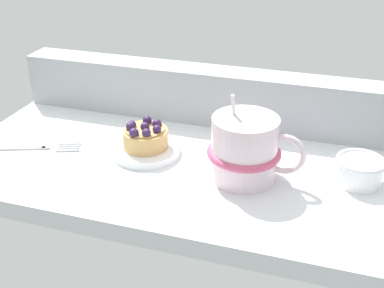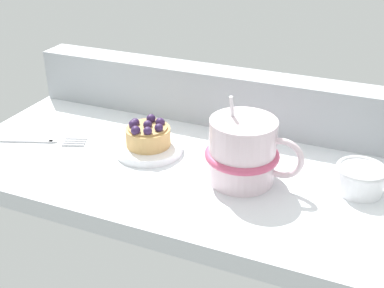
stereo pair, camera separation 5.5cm
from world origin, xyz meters
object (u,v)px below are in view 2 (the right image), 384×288
object	(u,v)px
dessert_plate	(148,149)
dessert_fork	(36,140)
coffee_mug	(243,151)
sugar_bowl	(360,178)
raspberry_tart	(147,135)

from	to	relation	value
dessert_plate	dessert_fork	bearing A→B (deg)	-167.77
coffee_mug	dessert_fork	world-z (taller)	coffee_mug
coffee_mug	sugar_bowl	size ratio (longest dim) A/B	2.02
dessert_plate	dessert_fork	distance (cm)	18.07
raspberry_tart	dessert_fork	xyz separation A→B (cm)	(-17.65, -3.83, -2.59)
dessert_plate	raspberry_tart	world-z (taller)	raspberry_tart
raspberry_tart	sugar_bowl	distance (cm)	30.33
dessert_plate	raspberry_tart	size ratio (longest dim) A/B	1.53
raspberry_tart	coffee_mug	world-z (taller)	coffee_mug
dessert_plate	sugar_bowl	xyz separation A→B (cm)	(30.28, 1.35, 1.40)
coffee_mug	sugar_bowl	distance (cm)	15.47
coffee_mug	dessert_plate	bearing A→B (deg)	172.74
raspberry_tart	dessert_fork	distance (cm)	18.25
raspberry_tart	sugar_bowl	world-z (taller)	raspberry_tart
raspberry_tart	coffee_mug	size ratio (longest dim) A/B	0.50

